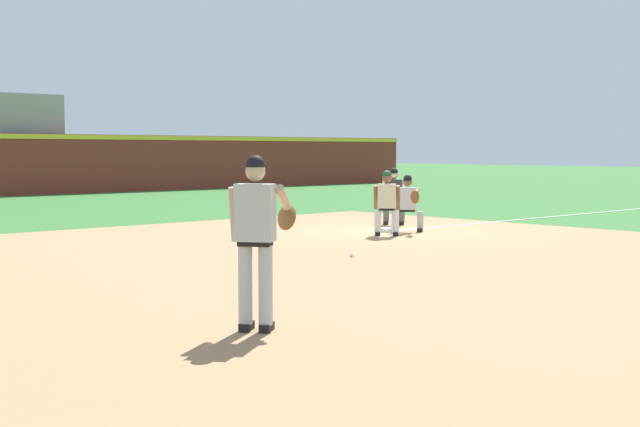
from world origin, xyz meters
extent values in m
plane|color=#336B2D|center=(0.00, 0.00, 0.00)|extent=(160.00, 160.00, 0.00)
cube|color=#A87F56|center=(-4.70, -3.45, 0.00)|extent=(18.00, 18.00, 0.01)
cube|color=white|center=(6.71, 0.00, 0.01)|extent=(13.42, 0.10, 0.00)
cube|color=white|center=(0.00, 0.00, 0.04)|extent=(0.38, 0.38, 0.09)
sphere|color=white|center=(-4.07, -2.93, 0.04)|extent=(0.07, 0.07, 0.07)
cube|color=black|center=(-9.44, -6.78, 0.04)|extent=(0.27, 0.24, 0.09)
cylinder|color=#B2B2B7|center=(-9.47, -6.80, 0.50)|extent=(0.15, 0.15, 0.84)
cube|color=black|center=(-9.31, -6.96, 0.04)|extent=(0.27, 0.24, 0.09)
cylinder|color=#B2B2B7|center=(-9.34, -6.98, 0.50)|extent=(0.15, 0.15, 0.84)
cube|color=black|center=(-9.41, -6.89, 0.94)|extent=(0.36, 0.39, 0.06)
cube|color=#B2B2B7|center=(-9.41, -6.89, 1.26)|extent=(0.43, 0.46, 0.60)
sphere|color=tan|center=(-9.39, -6.88, 1.69)|extent=(0.21, 0.21, 0.21)
sphere|color=black|center=(-9.39, -6.88, 1.76)|extent=(0.20, 0.20, 0.20)
cube|color=black|center=(-9.32, -6.83, 1.74)|extent=(0.19, 0.20, 0.02)
cylinder|color=tan|center=(-9.50, -6.65, 1.23)|extent=(0.21, 0.18, 0.59)
cylinder|color=tan|center=(-9.02, -6.92, 1.35)|extent=(0.48, 0.38, 0.41)
ellipsoid|color=brown|center=(-8.95, -6.87, 1.19)|extent=(0.36, 0.34, 0.34)
cube|color=black|center=(0.53, -0.53, 0.04)|extent=(0.28, 0.24, 0.09)
cylinder|color=#B2B2B7|center=(0.56, -0.51, 0.28)|extent=(0.15, 0.15, 0.40)
cube|color=black|center=(0.19, -0.04, 0.04)|extent=(0.28, 0.24, 0.09)
cylinder|color=#B2B2B7|center=(0.23, -0.02, 0.28)|extent=(0.15, 0.15, 0.40)
cube|color=black|center=(0.39, -0.26, 0.50)|extent=(0.36, 0.39, 0.06)
cube|color=#B2B2B7|center=(0.39, -0.26, 0.78)|extent=(0.42, 0.47, 0.52)
sphere|color=brown|center=(0.38, -0.27, 1.17)|extent=(0.21, 0.21, 0.21)
sphere|color=black|center=(0.38, -0.27, 1.24)|extent=(0.20, 0.20, 0.20)
cube|color=black|center=(0.30, -0.33, 1.22)|extent=(0.19, 0.20, 0.02)
cylinder|color=brown|center=(0.19, -0.70, 0.92)|extent=(0.53, 0.40, 0.24)
cylinder|color=brown|center=(0.17, -0.11, 0.72)|extent=(0.25, 0.21, 0.58)
ellipsoid|color=brown|center=(0.01, -0.82, 0.85)|extent=(0.29, 0.29, 0.35)
cube|color=black|center=(-0.83, -0.47, 0.04)|extent=(0.27, 0.25, 0.09)
cylinder|color=white|center=(-0.86, -0.50, 0.33)|extent=(0.15, 0.15, 0.50)
cube|color=black|center=(-0.57, -0.77, 0.04)|extent=(0.27, 0.25, 0.09)
cylinder|color=white|center=(-0.60, -0.80, 0.33)|extent=(0.15, 0.15, 0.50)
cube|color=black|center=(-0.73, -0.65, 0.60)|extent=(0.38, 0.39, 0.06)
cube|color=beige|center=(-0.73, -0.65, 0.89)|extent=(0.45, 0.46, 0.54)
sphere|color=brown|center=(-0.71, -0.64, 1.29)|extent=(0.21, 0.21, 0.21)
sphere|color=#194C28|center=(-0.71, -0.64, 1.36)|extent=(0.20, 0.20, 0.20)
cube|color=#194C28|center=(-0.65, -0.58, 1.34)|extent=(0.20, 0.20, 0.02)
cylinder|color=brown|center=(-0.79, -0.36, 0.86)|extent=(0.30, 0.28, 0.56)
cylinder|color=brown|center=(-0.45, -0.74, 0.86)|extent=(0.30, 0.28, 0.56)
cube|color=black|center=(1.62, 1.04, 0.04)|extent=(0.27, 0.24, 0.09)
cylinder|color=#515154|center=(1.66, 1.06, 0.33)|extent=(0.15, 0.15, 0.50)
cube|color=black|center=(1.38, 1.36, 0.04)|extent=(0.27, 0.24, 0.09)
cylinder|color=#515154|center=(1.42, 1.38, 0.33)|extent=(0.15, 0.15, 0.50)
cube|color=black|center=(1.54, 1.22, 0.60)|extent=(0.36, 0.39, 0.06)
cube|color=#232326|center=(1.54, 1.22, 0.89)|extent=(0.43, 0.46, 0.54)
sphere|color=#DBB28E|center=(1.52, 1.21, 1.29)|extent=(0.21, 0.21, 0.21)
sphere|color=black|center=(1.52, 1.21, 1.36)|extent=(0.20, 0.20, 0.20)
cube|color=black|center=(1.45, 1.15, 1.34)|extent=(0.19, 0.20, 0.02)
cylinder|color=#DBB28E|center=(1.57, 0.93, 0.86)|extent=(0.32, 0.27, 0.56)
cylinder|color=#DBB28E|center=(1.27, 1.33, 0.86)|extent=(0.32, 0.27, 0.56)
cube|color=maroon|center=(0.89, 23.47, 2.94)|extent=(0.47, 0.20, 0.44)
cube|color=maroon|center=(1.49, 23.47, 2.94)|extent=(0.47, 0.20, 0.44)
cube|color=maroon|center=(2.08, 23.47, 2.94)|extent=(0.47, 0.20, 0.44)
cube|color=maroon|center=(2.68, 23.47, 2.94)|extent=(0.47, 0.20, 0.44)
cube|color=maroon|center=(1.49, 24.32, 3.49)|extent=(0.47, 0.20, 0.44)
cube|color=maroon|center=(2.08, 24.32, 3.49)|extent=(0.47, 0.20, 0.44)
cube|color=maroon|center=(2.68, 24.32, 3.49)|extent=(0.47, 0.20, 0.44)
cube|color=maroon|center=(1.49, 25.17, 4.04)|extent=(0.47, 0.20, 0.44)
cube|color=maroon|center=(2.08, 25.17, 4.04)|extent=(0.47, 0.20, 0.44)
cube|color=maroon|center=(2.68, 25.17, 4.04)|extent=(0.47, 0.20, 0.44)
camera|label=1|loc=(-15.17, -14.16, 1.91)|focal=50.00mm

